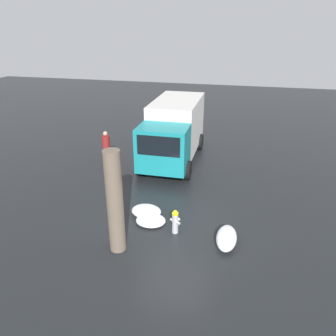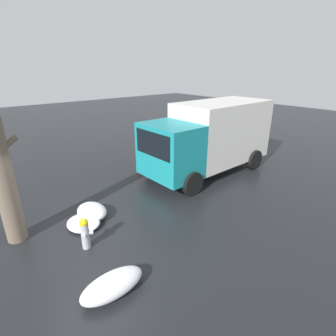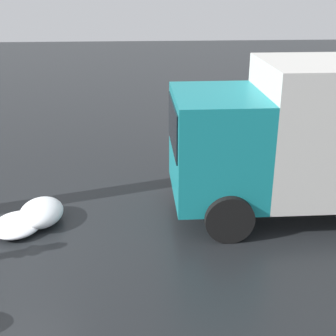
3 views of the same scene
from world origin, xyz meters
name	(u,v)px [view 2 (image 2 of 3)]	position (x,y,z in m)	size (l,w,h in m)	color
ground_plane	(87,247)	(0.00, 0.00, 0.00)	(60.00, 60.00, 0.00)	black
fire_hydrant	(85,233)	(0.00, 0.00, 0.46)	(0.35, 0.41, 0.89)	#B7B7BC
tree_trunk	(5,182)	(-1.29, 1.60, 1.71)	(0.78, 0.51, 3.40)	#6B5B4C
delivery_truck	(211,136)	(6.53, 1.52, 1.65)	(6.11, 2.58, 3.05)	teal
pedestrian	(141,142)	(5.04, 4.69, 0.96)	(0.38, 0.38, 1.77)	#23232D
snow_pile_by_hydrant	(84,223)	(0.35, 0.98, 0.12)	(0.93, 1.09, 0.24)	white
snow_pile_curbside	(92,211)	(0.76, 1.28, 0.22)	(0.84, 1.12, 0.43)	white
snow_pile_by_tree	(113,285)	(-0.21, -1.78, 0.22)	(1.41, 0.67, 0.43)	white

